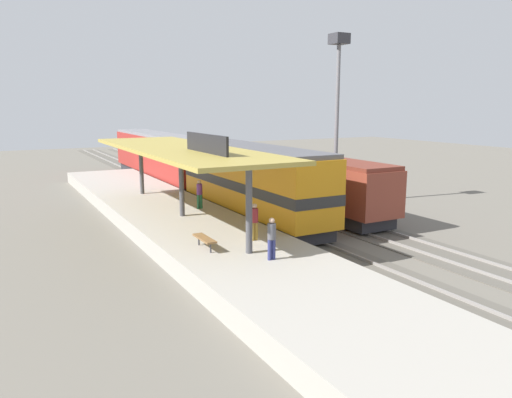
% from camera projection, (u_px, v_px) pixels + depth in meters
% --- Properties ---
extents(ground_plane, '(120.00, 120.00, 0.00)m').
position_uv_depth(ground_plane, '(284.00, 219.00, 30.84)').
color(ground_plane, '#666056').
extents(track_near, '(3.20, 110.00, 0.16)m').
position_uv_depth(track_near, '(255.00, 222.00, 29.90)').
color(track_near, '#565249').
rests_on(track_near, ground).
extents(track_far, '(3.20, 110.00, 0.16)m').
position_uv_depth(track_far, '(318.00, 214.00, 32.05)').
color(track_far, '#565249').
rests_on(track_far, ground).
extents(platform, '(6.00, 44.00, 0.90)m').
position_uv_depth(platform, '(183.00, 224.00, 27.67)').
color(platform, '#9E998E').
rests_on(platform, ground).
extents(station_canopy, '(5.20, 18.00, 4.70)m').
position_uv_depth(station_canopy, '(181.00, 150.00, 26.83)').
color(station_canopy, '#47474C').
rests_on(station_canopy, platform).
extents(platform_bench, '(0.44, 1.70, 0.50)m').
position_uv_depth(platform_bench, '(204.00, 239.00, 21.17)').
color(platform_bench, '#333338').
rests_on(platform_bench, platform).
extents(locomotive, '(2.93, 14.43, 4.44)m').
position_uv_depth(locomotive, '(251.00, 182.00, 29.94)').
color(locomotive, '#28282D').
rests_on(locomotive, track_near).
extents(passenger_carriage_single, '(2.90, 20.00, 4.24)m').
position_uv_depth(passenger_carriage_single, '(159.00, 156.00, 45.52)').
color(passenger_carriage_single, '#28282D').
rests_on(passenger_carriage_single, track_near).
extents(freight_car, '(2.80, 12.00, 3.54)m').
position_uv_depth(freight_car, '(320.00, 185.00, 31.56)').
color(freight_car, '#28282D').
rests_on(freight_car, track_far).
extents(light_mast, '(1.10, 1.10, 11.70)m').
position_uv_depth(light_mast, '(338.00, 84.00, 34.15)').
color(light_mast, slate).
rests_on(light_mast, ground).
extents(person_waiting, '(0.34, 0.34, 1.71)m').
position_uv_depth(person_waiting, '(272.00, 236.00, 19.60)').
color(person_waiting, navy).
rests_on(person_waiting, platform).
extents(person_walking, '(0.34, 0.34, 1.71)m').
position_uv_depth(person_walking, '(200.00, 193.00, 29.37)').
color(person_walking, '#23603D').
rests_on(person_walking, platform).
extents(person_boarding, '(0.34, 0.34, 1.71)m').
position_uv_depth(person_boarding, '(254.00, 220.00, 22.43)').
color(person_boarding, olive).
rests_on(person_boarding, platform).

